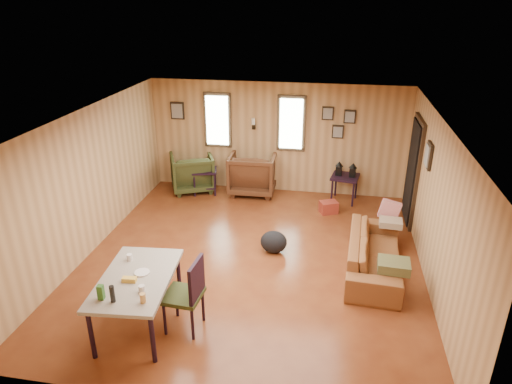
% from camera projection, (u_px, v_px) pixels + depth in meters
% --- Properties ---
extents(room, '(5.54, 6.04, 2.44)m').
position_uv_depth(room, '(265.00, 187.00, 7.34)').
color(room, brown).
rests_on(room, ground).
extents(sofa, '(0.72, 2.08, 0.80)m').
position_uv_depth(sofa, '(375.00, 248.00, 7.15)').
color(sofa, brown).
rests_on(sofa, ground).
extents(recliner_brown, '(1.00, 0.94, 1.01)m').
position_uv_depth(recliner_brown, '(253.00, 171.00, 9.97)').
color(recliner_brown, '#492815').
rests_on(recliner_brown, ground).
extents(recliner_green, '(1.15, 1.12, 0.92)m').
position_uv_depth(recliner_green, '(192.00, 170.00, 10.13)').
color(recliner_green, '#313719').
rests_on(recliner_green, ground).
extents(end_table, '(0.62, 0.59, 0.67)m').
position_uv_depth(end_table, '(205.00, 177.00, 10.00)').
color(end_table, black).
rests_on(end_table, ground).
extents(side_table, '(0.63, 0.63, 0.88)m').
position_uv_depth(side_table, '(345.00, 175.00, 9.51)').
color(side_table, black).
rests_on(side_table, ground).
extents(cooler, '(0.41, 0.36, 0.24)m').
position_uv_depth(cooler, '(329.00, 207.00, 9.17)').
color(cooler, maroon).
rests_on(cooler, ground).
extents(backpack, '(0.50, 0.41, 0.39)m').
position_uv_depth(backpack, '(274.00, 242.00, 7.73)').
color(backpack, black).
rests_on(backpack, ground).
extents(sofa_pillows, '(0.52, 1.93, 0.40)m').
position_uv_depth(sofa_pillows, '(392.00, 238.00, 7.20)').
color(sofa_pillows, '#4E4E2B').
rests_on(sofa_pillows, sofa).
extents(dining_table, '(1.01, 1.54, 0.97)m').
position_uv_depth(dining_table, '(136.00, 282.00, 5.81)').
color(dining_table, gray).
rests_on(dining_table, ground).
extents(dining_chair, '(0.50, 0.50, 1.04)m').
position_uv_depth(dining_chair, '(188.00, 291.00, 5.80)').
color(dining_chair, '#313719').
rests_on(dining_chair, ground).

